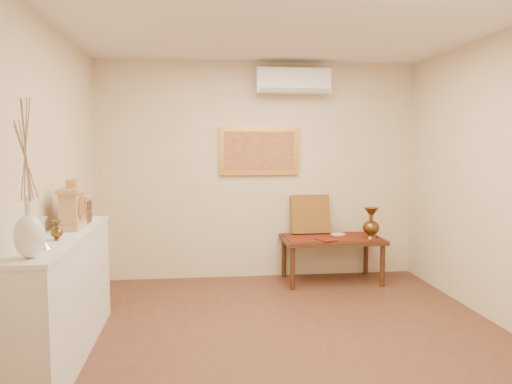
{
  "coord_description": "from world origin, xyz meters",
  "views": [
    {
      "loc": [
        -0.77,
        -3.98,
        1.67
      ],
      "look_at": [
        -0.17,
        1.15,
        1.19
      ],
      "focal_mm": 35.0,
      "sensor_mm": 36.0,
      "label": 1
    }
  ],
  "objects": [
    {
      "name": "white_vase",
      "position": [
        -1.8,
        -0.81,
        1.47
      ],
      "size": [
        0.19,
        0.19,
        0.98
      ],
      "primitive_type": null,
      "color": "white",
      "rests_on": "display_ledge"
    },
    {
      "name": "painting",
      "position": [
        0.0,
        2.22,
        1.6
      ],
      "size": [
        1.0,
        0.06,
        0.6
      ],
      "color": "#C48A3E",
      "rests_on": "wall_back"
    },
    {
      "name": "ceiling",
      "position": [
        0.0,
        0.0,
        2.7
      ],
      "size": [
        4.5,
        4.5,
        0.0
      ],
      "primitive_type": "plane",
      "rotation": [
        3.14,
        0.0,
        0.0
      ],
      "color": "silver",
      "rests_on": "ground"
    },
    {
      "name": "wall_left",
      "position": [
        -2.0,
        0.0,
        1.35
      ],
      "size": [
        0.02,
        4.5,
        2.7
      ],
      "primitive_type": "cube",
      "color": "beige",
      "rests_on": "ground"
    },
    {
      "name": "floor",
      "position": [
        0.0,
        0.0,
        0.0
      ],
      "size": [
        4.5,
        4.5,
        0.0
      ],
      "primitive_type": "plane",
      "color": "brown",
      "rests_on": "ground"
    },
    {
      "name": "table_cloth",
      "position": [
        0.85,
        1.88,
        0.55
      ],
      "size": [
        1.14,
        0.59,
        0.01
      ],
      "primitive_type": "cube",
      "color": "maroon",
      "rests_on": "low_table"
    },
    {
      "name": "wooden_chest",
      "position": [
        -1.8,
        0.53,
        1.1
      ],
      "size": [
        0.16,
        0.21,
        0.24
      ],
      "color": "tan",
      "rests_on": "display_ledge"
    },
    {
      "name": "ac_unit",
      "position": [
        0.4,
        2.12,
        2.45
      ],
      "size": [
        0.9,
        0.25,
        0.3
      ],
      "color": "white",
      "rests_on": "wall_back"
    },
    {
      "name": "low_table",
      "position": [
        0.85,
        1.88,
        0.48
      ],
      "size": [
        1.2,
        0.7,
        0.55
      ],
      "color": "#432414",
      "rests_on": "floor"
    },
    {
      "name": "plate",
      "position": [
        0.97,
        2.01,
        0.56
      ],
      "size": [
        0.18,
        0.18,
        0.01
      ],
      "primitive_type": "cylinder",
      "color": "white",
      "rests_on": "table_cloth"
    },
    {
      "name": "display_ledge",
      "position": [
        -1.82,
        0.0,
        0.49
      ],
      "size": [
        0.37,
        2.02,
        0.98
      ],
      "color": "silver",
      "rests_on": "floor"
    },
    {
      "name": "mantel_clock",
      "position": [
        -1.81,
        0.28,
        1.15
      ],
      "size": [
        0.17,
        0.36,
        0.41
      ],
      "color": "tan",
      "rests_on": "display_ledge"
    },
    {
      "name": "wall_front",
      "position": [
        0.0,
        -2.25,
        1.35
      ],
      "size": [
        4.0,
        0.02,
        2.7
      ],
      "primitive_type": "cube",
      "color": "beige",
      "rests_on": "ground"
    },
    {
      "name": "brass_urn_tall",
      "position": [
        1.29,
        1.73,
        0.78
      ],
      "size": [
        0.2,
        0.2,
        0.45
      ],
      "primitive_type": null,
      "color": "brown",
      "rests_on": "table_cloth"
    },
    {
      "name": "cushion",
      "position": [
        0.63,
        2.14,
        0.8
      ],
      "size": [
        0.49,
        0.2,
        0.5
      ],
      "primitive_type": "cube",
      "rotation": [
        -0.21,
        0.0,
        0.0
      ],
      "color": "maroon",
      "rests_on": "table_cloth"
    },
    {
      "name": "wall_back",
      "position": [
        0.0,
        2.25,
        1.35
      ],
      "size": [
        4.0,
        0.02,
        2.7
      ],
      "primitive_type": "cube",
      "color": "beige",
      "rests_on": "ground"
    },
    {
      "name": "brass_urn_small",
      "position": [
        -1.8,
        -0.24,
        1.08
      ],
      "size": [
        0.09,
        0.09,
        0.19
      ],
      "primitive_type": null,
      "color": "brown",
      "rests_on": "display_ledge"
    },
    {
      "name": "candlestick",
      "position": [
        -1.8,
        -0.54,
        1.09
      ],
      "size": [
        0.1,
        0.1,
        0.22
      ],
      "primitive_type": null,
      "color": "silver",
      "rests_on": "display_ledge"
    },
    {
      "name": "menu",
      "position": [
        0.72,
        1.68,
        0.56
      ],
      "size": [
        0.26,
        0.3,
        0.01
      ],
      "primitive_type": "cube",
      "rotation": [
        0.0,
        0.0,
        0.38
      ],
      "color": "maroon",
      "rests_on": "table_cloth"
    }
  ]
}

